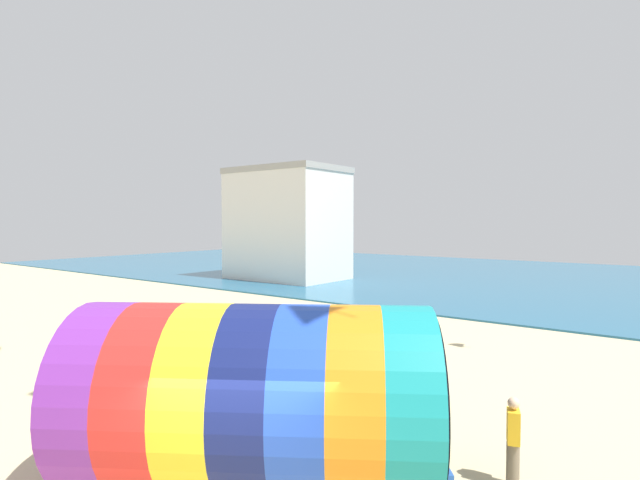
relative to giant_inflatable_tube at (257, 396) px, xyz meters
name	(u,v)px	position (x,y,z in m)	size (l,w,h in m)	color
sea	(604,284)	(0.91, 37.65, -1.66)	(120.00, 40.00, 0.10)	#236084
giant_inflatable_tube	(257,396)	(0.00, 0.00, 0.00)	(7.30, 6.39, 3.42)	purple
kite_handler	(513,441)	(3.83, 2.89, -0.85)	(0.33, 0.41, 1.68)	#726651
promenade_building	(287,224)	(-21.22, 25.56, 3.05)	(9.34, 6.62, 9.49)	silver
cooler_box	(440,478)	(2.78, 2.00, -1.53)	(0.52, 0.36, 0.36)	#2659B2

